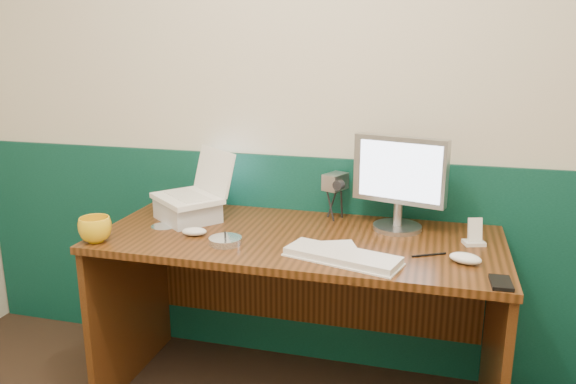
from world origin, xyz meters
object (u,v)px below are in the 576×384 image
(monitor, at_px, (399,185))
(laptop, at_px, (186,174))
(mug, at_px, (95,230))
(camcorder, at_px, (335,196))
(desk, at_px, (297,321))
(keyboard, at_px, (342,257))

(monitor, bearing_deg, laptop, -157.42)
(mug, xyz_separation_m, camcorder, (0.84, 0.54, 0.05))
(laptop, bearing_deg, monitor, 46.22)
(monitor, bearing_deg, desk, -137.76)
(desk, height_order, camcorder, camcorder)
(monitor, relative_size, keyboard, 0.93)
(keyboard, distance_m, camcorder, 0.50)
(desk, relative_size, mug, 12.83)
(desk, bearing_deg, keyboard, -44.31)
(keyboard, xyz_separation_m, mug, (-0.96, -0.06, 0.04))
(desk, distance_m, keyboard, 0.49)
(monitor, distance_m, mug, 1.21)
(monitor, xyz_separation_m, keyboard, (-0.16, -0.40, -0.18))
(monitor, distance_m, camcorder, 0.30)
(camcorder, bearing_deg, desk, -86.68)
(monitor, bearing_deg, mug, -142.19)
(keyboard, bearing_deg, mug, -161.03)
(laptop, relative_size, mug, 2.32)
(keyboard, height_order, mug, mug)
(desk, height_order, monitor, monitor)
(mug, bearing_deg, laptop, 57.00)
(laptop, height_order, mug, laptop)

